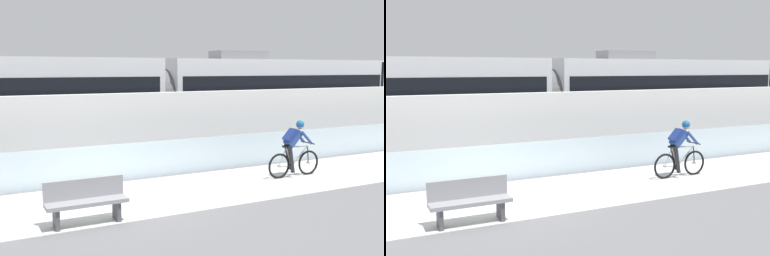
# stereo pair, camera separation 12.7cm
# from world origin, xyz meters

# --- Properties ---
(ground_plane) EXTENTS (200.00, 200.00, 0.00)m
(ground_plane) POSITION_xyz_m (0.00, 0.00, 0.00)
(ground_plane) COLOR slate
(bike_path_deck) EXTENTS (32.00, 3.20, 0.01)m
(bike_path_deck) POSITION_xyz_m (0.00, 0.00, 0.01)
(bike_path_deck) COLOR silver
(bike_path_deck) RESTS_ON ground
(glass_parapet) EXTENTS (32.00, 0.05, 1.01)m
(glass_parapet) POSITION_xyz_m (0.00, 1.85, 0.50)
(glass_parapet) COLOR silver
(glass_parapet) RESTS_ON ground
(concrete_barrier_wall) EXTENTS (32.00, 0.36, 2.29)m
(concrete_barrier_wall) POSITION_xyz_m (0.00, 3.65, 1.15)
(concrete_barrier_wall) COLOR silver
(concrete_barrier_wall) RESTS_ON ground
(tram_rail_near) EXTENTS (32.00, 0.08, 0.01)m
(tram_rail_near) POSITION_xyz_m (0.00, 6.13, 0.00)
(tram_rail_near) COLOR #595654
(tram_rail_near) RESTS_ON ground
(tram_rail_far) EXTENTS (32.00, 0.08, 0.01)m
(tram_rail_far) POSITION_xyz_m (0.00, 7.57, 0.00)
(tram_rail_far) COLOR #595654
(tram_rail_far) RESTS_ON ground
(tram) EXTENTS (22.56, 2.54, 3.81)m
(tram) POSITION_xyz_m (4.10, 6.85, 1.89)
(tram) COLOR silver
(tram) RESTS_ON ground
(cyclist_on_bike) EXTENTS (1.77, 0.58, 1.61)m
(cyclist_on_bike) POSITION_xyz_m (5.37, -0.00, 0.80)
(cyclist_on_bike) COLOR black
(cyclist_on_bike) RESTS_ON ground
(bench) EXTENTS (1.60, 0.45, 0.89)m
(bench) POSITION_xyz_m (-0.87, -1.29, 0.48)
(bench) COLOR gray
(bench) RESTS_ON ground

